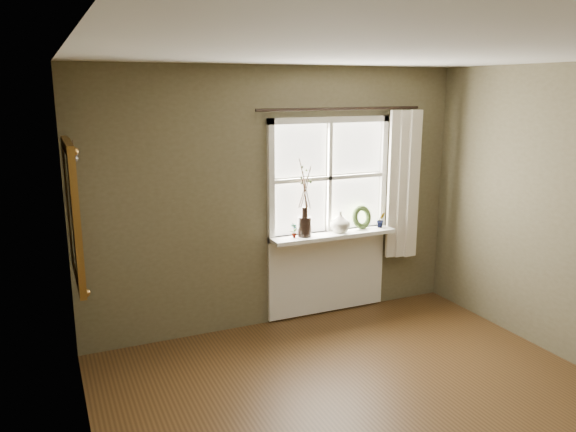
% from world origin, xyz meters
% --- Properties ---
extents(ceiling, '(4.50, 4.50, 0.00)m').
position_xyz_m(ceiling, '(0.00, 0.00, 2.60)').
color(ceiling, silver).
rests_on(ceiling, ground).
extents(wall_back, '(4.00, 0.10, 2.60)m').
position_xyz_m(wall_back, '(0.00, 2.30, 1.30)').
color(wall_back, brown).
rests_on(wall_back, ground).
extents(wall_left, '(0.10, 4.50, 2.60)m').
position_xyz_m(wall_left, '(-2.05, 0.00, 1.30)').
color(wall_left, brown).
rests_on(wall_left, ground).
extents(window_frame, '(1.36, 0.06, 1.24)m').
position_xyz_m(window_frame, '(0.55, 2.23, 1.48)').
color(window_frame, white).
rests_on(window_frame, wall_back).
extents(window_sill, '(1.36, 0.26, 0.04)m').
position_xyz_m(window_sill, '(0.55, 2.12, 0.90)').
color(window_sill, white).
rests_on(window_sill, wall_back).
extents(window_apron, '(1.36, 0.04, 0.88)m').
position_xyz_m(window_apron, '(0.55, 2.23, 0.46)').
color(window_apron, white).
rests_on(window_apron, ground).
extents(dark_jug, '(0.17, 0.17, 0.20)m').
position_xyz_m(dark_jug, '(0.22, 2.12, 1.02)').
color(dark_jug, black).
rests_on(dark_jug, window_sill).
extents(cream_vase, '(0.26, 0.26, 0.22)m').
position_xyz_m(cream_vase, '(0.63, 2.12, 1.03)').
color(cream_vase, beige).
rests_on(cream_vase, window_sill).
extents(wreath, '(0.27, 0.16, 0.26)m').
position_xyz_m(wreath, '(0.91, 2.16, 1.02)').
color(wreath, '#32461F').
rests_on(wreath, window_sill).
extents(potted_plant_left, '(0.09, 0.08, 0.15)m').
position_xyz_m(potted_plant_left, '(0.10, 2.12, 0.99)').
color(potted_plant_left, '#32461F').
rests_on(potted_plant_left, window_sill).
extents(potted_plant_right, '(0.10, 0.08, 0.17)m').
position_xyz_m(potted_plant_right, '(1.13, 2.12, 1.00)').
color(potted_plant_right, '#32461F').
rests_on(potted_plant_right, window_sill).
extents(curtain, '(0.36, 0.12, 1.59)m').
position_xyz_m(curtain, '(1.39, 2.13, 1.37)').
color(curtain, silver).
rests_on(curtain, wall_back).
extents(curtain_rod, '(1.84, 0.03, 0.03)m').
position_xyz_m(curtain_rod, '(0.65, 2.17, 2.18)').
color(curtain_rod, black).
rests_on(curtain_rod, wall_back).
extents(gilt_mirror, '(0.10, 0.93, 1.10)m').
position_xyz_m(gilt_mirror, '(-1.96, 1.69, 1.46)').
color(gilt_mirror, white).
rests_on(gilt_mirror, wall_left).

